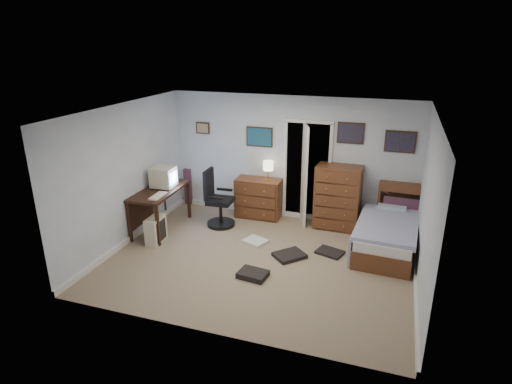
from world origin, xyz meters
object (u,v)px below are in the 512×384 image
computer_desk (155,198)px  office_chair (217,204)px  low_dresser (259,198)px  bed (386,235)px  tall_dresser (338,197)px

computer_desk → office_chair: (1.06, 0.52, -0.19)m
low_dresser → bed: bearing=-16.8°
office_chair → bed: 3.23m
computer_desk → bed: bearing=3.7°
office_chair → tall_dresser: 2.36m
office_chair → low_dresser: size_ratio=1.24×
computer_desk → low_dresser: computer_desk is taller
low_dresser → tall_dresser: tall_dresser is taller
tall_dresser → low_dresser: bearing=-178.3°
tall_dresser → bed: tall_dresser is taller
office_chair → bed: bearing=-3.7°
tall_dresser → bed: (0.96, -0.69, -0.34)m
computer_desk → low_dresser: bearing=32.5°
office_chair → tall_dresser: (2.26, 0.64, 0.18)m
office_chair → tall_dresser: bearing=13.1°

